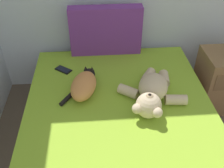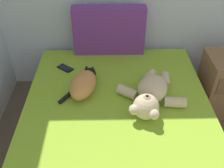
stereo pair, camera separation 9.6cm
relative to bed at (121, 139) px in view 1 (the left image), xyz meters
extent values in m
cube|color=olive|center=(0.00, 0.00, -0.09)|extent=(1.48, 1.98, 0.27)
cube|color=white|center=(0.00, 0.00, 0.13)|extent=(1.43, 1.92, 0.17)
cube|color=#8CB72D|center=(0.00, 0.06, 0.22)|extent=(1.42, 1.78, 0.02)
cube|color=#72338C|center=(-0.06, 0.91, 0.47)|extent=(0.67, 0.12, 0.46)
ellipsoid|color=#D18447|center=(-0.27, 0.30, 0.31)|extent=(0.26, 0.37, 0.15)
sphere|color=black|center=(-0.22, 0.48, 0.28)|extent=(0.10, 0.10, 0.10)
cone|color=black|center=(-0.25, 0.49, 0.34)|extent=(0.04, 0.04, 0.04)
cone|color=black|center=(-0.20, 0.47, 0.34)|extent=(0.04, 0.04, 0.04)
cylinder|color=black|center=(-0.40, 0.22, 0.25)|extent=(0.11, 0.15, 0.03)
ellipsoid|color=black|center=(-0.21, 0.38, 0.26)|extent=(0.08, 0.11, 0.04)
ellipsoid|color=beige|center=(0.27, 0.22, 0.33)|extent=(0.30, 0.33, 0.19)
sphere|color=beige|center=(0.19, 0.02, 0.33)|extent=(0.19, 0.19, 0.19)
sphere|color=tan|center=(0.19, 0.02, 0.39)|extent=(0.07, 0.07, 0.07)
sphere|color=black|center=(0.19, 0.02, 0.42)|extent=(0.02, 0.02, 0.02)
sphere|color=beige|center=(0.24, -0.07, 0.34)|extent=(0.07, 0.07, 0.07)
sphere|color=beige|center=(0.11, -0.02, 0.34)|extent=(0.07, 0.07, 0.07)
cylinder|color=beige|center=(0.43, 0.12, 0.27)|extent=(0.17, 0.09, 0.08)
cylinder|color=beige|center=(0.40, 0.38, 0.27)|extent=(0.10, 0.16, 0.08)
cylinder|color=beige|center=(0.08, 0.24, 0.27)|extent=(0.18, 0.16, 0.08)
cylinder|color=beige|center=(0.27, 0.43, 0.27)|extent=(0.15, 0.17, 0.08)
cube|color=black|center=(-0.46, 0.63, 0.24)|extent=(0.16, 0.15, 0.01)
cube|color=black|center=(-0.46, 0.63, 0.24)|extent=(0.14, 0.13, 0.00)
camera|label=1|loc=(-0.17, -1.30, 1.58)|focal=41.72mm
camera|label=2|loc=(-0.07, -1.31, 1.58)|focal=41.72mm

